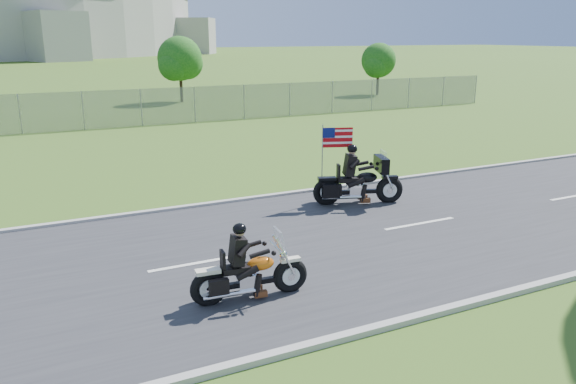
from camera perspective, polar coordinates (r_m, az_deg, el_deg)
name	(u,v)px	position (r m, az deg, el deg)	size (l,w,h in m)	color
ground	(282,250)	(13.08, -0.62, -5.89)	(420.00, 420.00, 0.00)	#3D5C1D
road	(282,249)	(13.07, -0.62, -5.81)	(120.00, 8.00, 0.04)	#28282B
curb_north	(223,202)	(16.61, -6.61, -1.06)	(120.00, 0.18, 0.12)	#9E9B93
curb_south	(384,326)	(9.89, 9.75, -13.32)	(120.00, 0.18, 0.12)	#9E9B93
fence	(20,114)	(31.23, -25.59, 7.16)	(60.00, 0.03, 2.00)	gray
tree_fence_near	(180,61)	(42.58, -10.89, 12.94)	(3.52, 3.28, 4.75)	#382316
tree_fence_far	(379,62)	(47.64, 9.20, 12.88)	(3.08, 2.87, 4.20)	#382316
motorcycle_lead	(248,276)	(10.57, -4.05, -8.47)	(2.29, 0.66, 1.54)	black
motorcycle_follow	(358,184)	(16.45, 7.14, 0.79)	(2.60, 1.30, 2.24)	black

